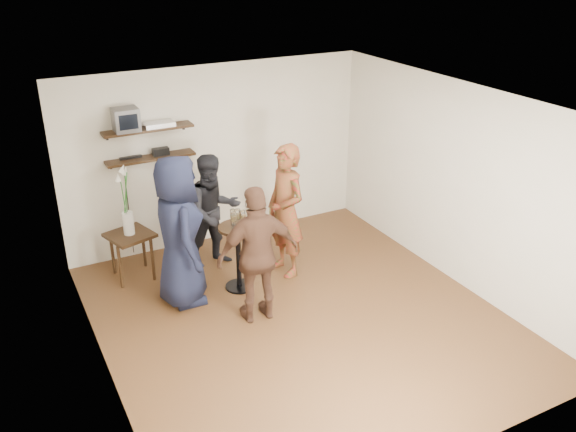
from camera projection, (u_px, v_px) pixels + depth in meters
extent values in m
cube|color=#402814|center=(300.00, 319.00, 7.31)|extent=(4.50, 5.00, 0.04)
cube|color=white|center=(302.00, 102.00, 6.22)|extent=(4.50, 5.00, 0.04)
cube|color=beige|center=(217.00, 154.00, 8.80)|extent=(4.50, 0.04, 2.60)
cube|color=beige|center=(456.00, 339.00, 4.74)|extent=(4.50, 0.04, 2.60)
cube|color=beige|center=(92.00, 265.00, 5.81)|extent=(0.04, 5.00, 2.60)
cube|color=beige|center=(457.00, 184.00, 7.73)|extent=(0.04, 5.00, 2.60)
cube|color=black|center=(148.00, 129.00, 8.03)|extent=(1.20, 0.25, 0.04)
cube|color=black|center=(151.00, 158.00, 8.19)|extent=(1.20, 0.25, 0.04)
cube|color=#59595B|center=(126.00, 119.00, 7.84)|extent=(0.32, 0.30, 0.30)
cube|color=silver|center=(159.00, 124.00, 8.07)|extent=(0.40, 0.24, 0.06)
cube|color=black|center=(161.00, 152.00, 8.23)|extent=(0.22, 0.10, 0.10)
cube|color=black|center=(131.00, 157.00, 8.11)|extent=(0.30, 0.05, 0.03)
cube|color=black|center=(130.00, 235.00, 7.94)|extent=(0.66, 0.66, 0.04)
cylinder|color=black|center=(120.00, 267.00, 7.81)|extent=(0.04, 0.04, 0.59)
cylinder|color=black|center=(153.00, 260.00, 7.99)|extent=(0.04, 0.04, 0.59)
cylinder|color=black|center=(113.00, 254.00, 8.15)|extent=(0.04, 0.04, 0.59)
cylinder|color=black|center=(144.00, 247.00, 8.33)|extent=(0.04, 0.04, 0.59)
cylinder|color=silver|center=(128.00, 223.00, 7.87)|extent=(0.14, 0.14, 0.30)
cylinder|color=#237321|center=(124.00, 202.00, 7.73)|extent=(0.01, 0.07, 0.56)
cone|color=white|center=(118.00, 177.00, 7.57)|extent=(0.07, 0.09, 0.12)
cylinder|color=#237321|center=(126.00, 199.00, 7.74)|extent=(0.03, 0.06, 0.62)
cone|color=white|center=(125.00, 170.00, 7.62)|extent=(0.11, 0.12, 0.13)
cylinder|color=#237321|center=(125.00, 197.00, 7.70)|extent=(0.10, 0.09, 0.67)
cone|color=white|center=(123.00, 168.00, 7.51)|extent=(0.13, 0.13, 0.13)
cylinder|color=black|center=(237.00, 228.00, 7.58)|extent=(0.48, 0.48, 0.04)
cylinder|color=black|center=(239.00, 258.00, 7.76)|extent=(0.06, 0.06, 0.81)
cylinder|color=black|center=(240.00, 286.00, 7.93)|extent=(0.37, 0.37, 0.03)
cylinder|color=silver|center=(234.00, 228.00, 7.52)|extent=(0.06, 0.06, 0.00)
cylinder|color=silver|center=(234.00, 224.00, 7.50)|extent=(0.01, 0.01, 0.10)
cylinder|color=silver|center=(234.00, 217.00, 7.46)|extent=(0.07, 0.07, 0.12)
cylinder|color=#E3B95D|center=(234.00, 218.00, 7.47)|extent=(0.07, 0.07, 0.06)
cylinder|color=silver|center=(243.00, 226.00, 7.57)|extent=(0.06, 0.06, 0.00)
cylinder|color=silver|center=(243.00, 223.00, 7.55)|extent=(0.01, 0.01, 0.09)
cylinder|color=silver|center=(243.00, 215.00, 7.50)|extent=(0.07, 0.07, 0.11)
cylinder|color=#E3B95D|center=(243.00, 217.00, 7.51)|extent=(0.06, 0.06, 0.06)
cylinder|color=silver|center=(233.00, 225.00, 7.61)|extent=(0.06, 0.06, 0.00)
cylinder|color=silver|center=(233.00, 221.00, 7.59)|extent=(0.01, 0.01, 0.09)
cylinder|color=silver|center=(233.00, 214.00, 7.55)|extent=(0.07, 0.07, 0.11)
cylinder|color=#E3B95D|center=(233.00, 215.00, 7.56)|extent=(0.06, 0.06, 0.06)
cylinder|color=silver|center=(238.00, 226.00, 7.58)|extent=(0.07, 0.07, 0.00)
cylinder|color=silver|center=(238.00, 222.00, 7.56)|extent=(0.01, 0.01, 0.10)
cylinder|color=silver|center=(238.00, 214.00, 7.52)|extent=(0.07, 0.07, 0.12)
cylinder|color=#E3B95D|center=(238.00, 216.00, 7.53)|extent=(0.07, 0.07, 0.07)
imported|color=red|center=(286.00, 211.00, 7.95)|extent=(0.51, 0.71, 1.80)
imported|color=black|center=(214.00, 212.00, 8.18)|extent=(0.80, 0.64, 1.59)
imported|color=black|center=(179.00, 232.00, 7.28)|extent=(0.67, 0.97, 1.90)
imported|color=#492D1F|center=(258.00, 255.00, 6.97)|extent=(1.01, 0.49, 1.67)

